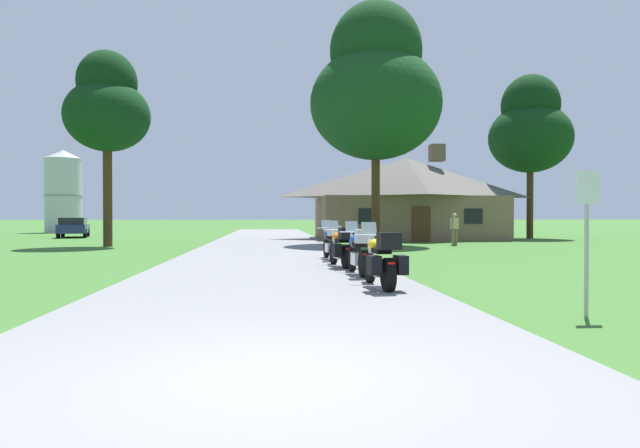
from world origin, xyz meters
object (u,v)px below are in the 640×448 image
at_px(motorcycle_orange_third_in_row, 342,247).
at_px(motorcycle_blue_farthest_in_row, 331,243).
at_px(parked_navy_suv_far_left, 74,226).
at_px(tree_left_near, 107,107).
at_px(bystander_tan_shirt_near_lodge, 454,227).
at_px(tree_right_of_lodge, 530,128).
at_px(metal_signpost_roadside, 587,225).
at_px(motorcycle_blue_second_in_row, 359,252).
at_px(tree_by_lodge_front, 376,88).
at_px(metal_silo_distant, 63,191).
at_px(motorcycle_yellow_nearest_to_camera, 382,261).

height_order(motorcycle_orange_third_in_row, motorcycle_blue_farthest_in_row, same).
distance_m(motorcycle_orange_third_in_row, parked_navy_suv_far_left, 30.16).
bearing_deg(parked_navy_suv_far_left, motorcycle_blue_farthest_in_row, -68.80).
xyz_separation_m(motorcycle_blue_farthest_in_row, tree_left_near, (-9.96, 10.11, 6.27)).
height_order(motorcycle_orange_third_in_row, tree_left_near, tree_left_near).
relative_size(bystander_tan_shirt_near_lodge, tree_right_of_lodge, 0.15).
bearing_deg(metal_signpost_roadside, tree_left_near, 121.29).
bearing_deg(tree_left_near, motorcycle_blue_second_in_row, -56.12).
distance_m(motorcycle_orange_third_in_row, tree_by_lodge_front, 15.48).
bearing_deg(motorcycle_blue_farthest_in_row, motorcycle_orange_third_in_row, -93.69).
height_order(motorcycle_orange_third_in_row, bystander_tan_shirt_near_lodge, bystander_tan_shirt_near_lodge).
distance_m(metal_signpost_roadside, tree_by_lodge_front, 21.99).
bearing_deg(tree_by_lodge_front, bystander_tan_shirt_near_lodge, -12.61).
height_order(motorcycle_blue_farthest_in_row, tree_by_lodge_front, tree_by_lodge_front).
xyz_separation_m(motorcycle_blue_second_in_row, metal_silo_distant, (-21.16, 40.49, 3.21)).
bearing_deg(parked_navy_suv_far_left, metal_silo_distant, 98.47).
bearing_deg(motorcycle_blue_farthest_in_row, tree_right_of_lodge, 45.54).
height_order(motorcycle_blue_second_in_row, metal_silo_distant, metal_silo_distant).
bearing_deg(motorcycle_orange_third_in_row, motorcycle_yellow_nearest_to_camera, -95.56).
bearing_deg(tree_by_lodge_front, tree_right_of_lodge, 33.04).
distance_m(motorcycle_blue_second_in_row, parked_navy_suv_far_left, 32.09).
height_order(motorcycle_blue_second_in_row, tree_left_near, tree_left_near).
xyz_separation_m(metal_signpost_roadside, parked_navy_suv_far_left, (-18.49, 33.44, -0.57)).
distance_m(motorcycle_yellow_nearest_to_camera, tree_right_of_lodge, 30.76).
bearing_deg(motorcycle_blue_second_in_row, metal_signpost_roadside, -69.01).
bearing_deg(motorcycle_blue_second_in_row, parked_navy_suv_far_left, 117.32).
bearing_deg(motorcycle_blue_farthest_in_row, tree_left_near, 130.68).
bearing_deg(metal_silo_distant, motorcycle_blue_second_in_row, -62.41).
xyz_separation_m(motorcycle_orange_third_in_row, metal_silo_distant, (-21.03, 38.32, 3.22)).
relative_size(motorcycle_blue_farthest_in_row, tree_by_lodge_front, 0.17).
bearing_deg(motorcycle_yellow_nearest_to_camera, tree_left_near, 116.13).
bearing_deg(motorcycle_blue_farthest_in_row, metal_silo_distant, 116.70).
distance_m(metal_signpost_roadside, parked_navy_suv_far_left, 38.22).
xyz_separation_m(motorcycle_orange_third_in_row, metal_signpost_roadside, (2.60, -7.81, 0.74)).
xyz_separation_m(motorcycle_yellow_nearest_to_camera, tree_by_lodge_front, (3.29, 17.86, 7.50)).
distance_m(bystander_tan_shirt_near_lodge, tree_by_lodge_front, 8.22).
relative_size(motorcycle_yellow_nearest_to_camera, motorcycle_blue_farthest_in_row, 1.00).
distance_m(motorcycle_yellow_nearest_to_camera, bystander_tan_shirt_near_lodge, 18.46).
distance_m(motorcycle_blue_second_in_row, tree_right_of_lodge, 28.64).
height_order(metal_signpost_roadside, parked_navy_suv_far_left, metal_signpost_roadside).
relative_size(motorcycle_yellow_nearest_to_camera, tree_left_near, 0.22).
xyz_separation_m(motorcycle_blue_farthest_in_row, metal_silo_distant, (-21.02, 35.55, 3.21)).
height_order(metal_silo_distant, parked_navy_suv_far_left, metal_silo_distant).
bearing_deg(motorcycle_yellow_nearest_to_camera, parked_navy_suv_far_left, 114.09).
relative_size(metal_signpost_roadside, metal_silo_distant, 0.28).
xyz_separation_m(bystander_tan_shirt_near_lodge, metal_silo_distant, (-28.40, 26.10, 2.90)).
height_order(motorcycle_yellow_nearest_to_camera, motorcycle_blue_farthest_in_row, same).
xyz_separation_m(metal_silo_distant, parked_navy_suv_far_left, (5.14, -12.69, -3.05)).
height_order(motorcycle_blue_farthest_in_row, bystander_tan_shirt_near_lodge, bystander_tan_shirt_near_lodge).
height_order(motorcycle_blue_farthest_in_row, tree_left_near, tree_left_near).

